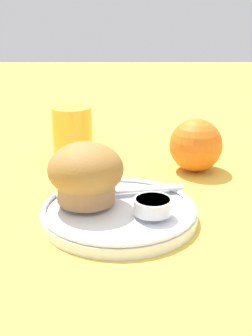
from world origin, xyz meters
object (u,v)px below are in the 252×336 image
at_px(butter_knife, 120,190).
at_px(orange_fruit, 196,145).
at_px(juice_glass, 72,132).
at_px(muffin, 86,174).

height_order(butter_knife, orange_fruit, orange_fruit).
xyz_separation_m(butter_knife, juice_glass, (-0.09, 0.21, 0.02)).
bearing_deg(orange_fruit, muffin, -134.80).
distance_m(butter_knife, orange_fruit, 0.19).
height_order(muffin, juice_glass, muffin).
height_order(butter_knife, juice_glass, juice_glass).
xyz_separation_m(muffin, orange_fruit, (0.17, 0.17, -0.01)).
relative_size(muffin, juice_glass, 1.08).
height_order(muffin, butter_knife, muffin).
bearing_deg(juice_glass, orange_fruit, -18.68).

